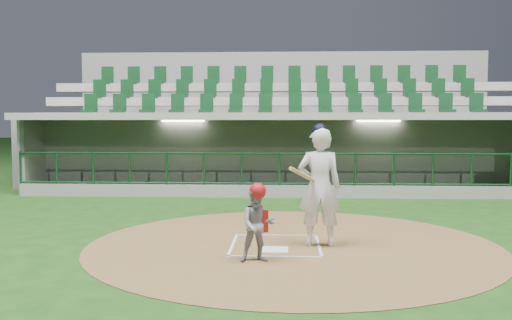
% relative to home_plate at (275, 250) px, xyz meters
% --- Properties ---
extents(ground, '(120.00, 120.00, 0.00)m').
position_rel_home_plate_xyz_m(ground, '(0.00, 0.70, -0.02)').
color(ground, '#183F12').
rests_on(ground, ground).
extents(dirt_circle, '(7.20, 7.20, 0.01)m').
position_rel_home_plate_xyz_m(dirt_circle, '(0.30, 0.50, -0.02)').
color(dirt_circle, brown).
rests_on(dirt_circle, ground).
extents(home_plate, '(0.43, 0.43, 0.02)m').
position_rel_home_plate_xyz_m(home_plate, '(0.00, 0.00, 0.00)').
color(home_plate, white).
rests_on(home_plate, dirt_circle).
extents(batter_box_chalk, '(1.55, 1.80, 0.01)m').
position_rel_home_plate_xyz_m(batter_box_chalk, '(0.00, 0.40, -0.00)').
color(batter_box_chalk, white).
rests_on(batter_box_chalk, ground).
extents(dugout_structure, '(16.40, 3.70, 3.00)m').
position_rel_home_plate_xyz_m(dugout_structure, '(0.13, 8.53, 0.94)').
color(dugout_structure, slate).
rests_on(dugout_structure, ground).
extents(seating_deck, '(17.00, 6.72, 5.15)m').
position_rel_home_plate_xyz_m(seating_deck, '(0.00, 11.61, 1.40)').
color(seating_deck, slate).
rests_on(seating_deck, ground).
extents(batter, '(0.92, 0.89, 2.13)m').
position_rel_home_plate_xyz_m(batter, '(0.75, 0.41, 1.04)').
color(batter, white).
rests_on(batter, dirt_circle).
extents(catcher, '(0.62, 0.52, 1.22)m').
position_rel_home_plate_xyz_m(catcher, '(-0.26, -0.76, 0.59)').
color(catcher, gray).
rests_on(catcher, dirt_circle).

